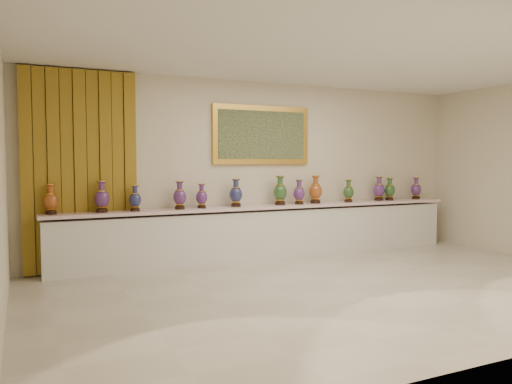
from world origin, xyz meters
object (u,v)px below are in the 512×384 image
vase_2 (135,199)px  vase_0 (51,201)px  vase_1 (102,198)px  counter (270,232)px

vase_2 → vase_0: bearing=177.4°
vase_0 → vase_1: 0.69m
counter → vase_0: (-3.45, 0.01, 0.66)m
counter → vase_2: 2.37m
vase_0 → vase_1: (0.69, -0.03, 0.02)m
counter → vase_0: 3.51m
counter → vase_1: vase_1 is taller
counter → vase_1: bearing=-179.8°
vase_1 → vase_0: bearing=177.9°
counter → vase_2: size_ratio=18.61×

